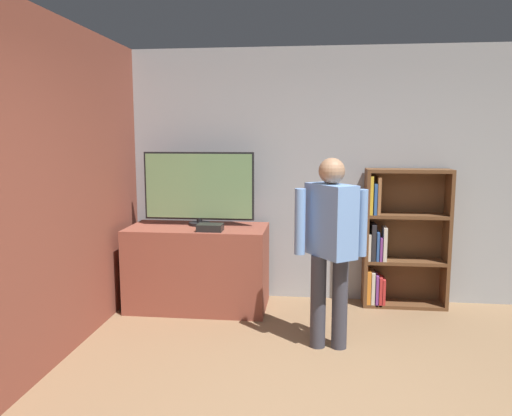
% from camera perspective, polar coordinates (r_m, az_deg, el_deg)
% --- Properties ---
extents(wall_back, '(6.32, 0.06, 2.70)m').
position_cam_1_polar(wall_back, '(5.42, 8.58, 3.64)').
color(wall_back, '#9EA3A8').
rests_on(wall_back, ground_plane).
extents(wall_side_brick, '(0.06, 4.44, 2.70)m').
position_cam_1_polar(wall_side_brick, '(4.45, -20.17, 2.23)').
color(wall_side_brick, brown).
rests_on(wall_side_brick, ground_plane).
extents(tv_ledge, '(1.41, 0.70, 0.85)m').
position_cam_1_polar(tv_ledge, '(5.24, -6.62, -6.73)').
color(tv_ledge, brown).
rests_on(tv_ledge, ground_plane).
extents(television, '(1.15, 0.22, 0.76)m').
position_cam_1_polar(television, '(5.18, -6.54, 2.33)').
color(television, black).
rests_on(television, tv_ledge).
extents(game_console, '(0.25, 0.17, 0.07)m').
position_cam_1_polar(game_console, '(4.90, -5.26, -2.23)').
color(game_console, black).
rests_on(game_console, tv_ledge).
extents(bookshelf, '(0.86, 0.28, 1.44)m').
position_cam_1_polar(bookshelf, '(5.41, 15.79, -3.69)').
color(bookshelf, brown).
rests_on(bookshelf, ground_plane).
extents(person, '(0.59, 0.49, 1.60)m').
position_cam_1_polar(person, '(4.15, 8.49, -3.34)').
color(person, '#383842').
rests_on(person, ground_plane).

